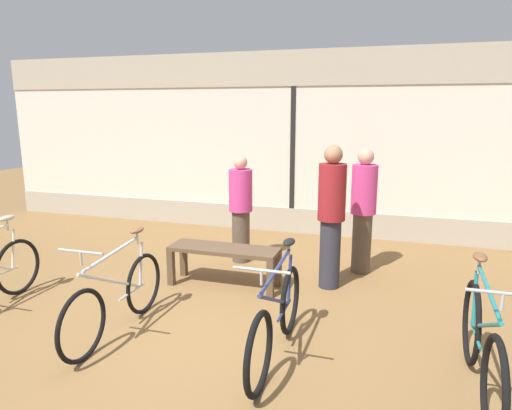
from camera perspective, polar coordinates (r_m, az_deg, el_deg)
ground_plane at (r=4.89m, az=-6.42°, el=-15.20°), size 24.00×24.00×0.00m
shop_back_wall at (r=8.15m, az=4.64°, el=7.82°), size 12.00×0.08×3.20m
bicycle_left at (r=4.84m, az=-16.98°, el=-10.97°), size 0.46×1.71×1.02m
bicycle_right at (r=4.21m, az=2.62°, el=-14.04°), size 0.46×1.75×1.02m
bicycle_far_right at (r=4.12m, az=26.33°, el=-15.57°), size 0.46×1.79×1.06m
display_bench at (r=5.82m, az=-4.01°, el=-6.19°), size 1.40×0.44×0.51m
customer_near_rack at (r=6.62m, az=-1.92°, el=-0.28°), size 0.48×0.48×1.57m
customer_by_window at (r=6.33m, az=13.26°, el=-0.44°), size 0.37×0.37×1.71m
customer_mid_floor at (r=5.70m, az=9.39°, el=-1.11°), size 0.43×0.43×1.80m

